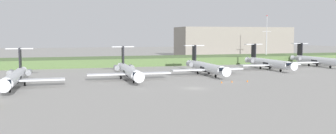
{
  "coord_description": "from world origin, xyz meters",
  "views": [
    {
      "loc": [
        -27.91,
        -77.47,
        12.46
      ],
      "look_at": [
        0.0,
        22.93,
        3.0
      ],
      "focal_mm": 38.16,
      "sensor_mm": 36.0,
      "label": 1
    }
  ],
  "objects_px": {
    "regional_jet_fifth": "(268,62)",
    "regional_jet_sixth": "(316,60)",
    "regional_jet_fourth": "(205,67)",
    "antenna_mast": "(266,42)",
    "safety_cone_rear_marker": "(247,81)",
    "safety_cone_front_marker": "(222,82)",
    "regional_jet_second": "(15,77)",
    "regional_jet_third": "(129,71)",
    "safety_cone_mid_marker": "(232,81)"
  },
  "relations": [
    {
      "from": "regional_jet_fifth",
      "to": "regional_jet_sixth",
      "type": "bearing_deg",
      "value": 13.73
    },
    {
      "from": "regional_jet_fourth",
      "to": "regional_jet_fifth",
      "type": "bearing_deg",
      "value": 19.28
    },
    {
      "from": "antenna_mast",
      "to": "safety_cone_rear_marker",
      "type": "height_order",
      "value": "antenna_mast"
    },
    {
      "from": "antenna_mast",
      "to": "safety_cone_front_marker",
      "type": "distance_m",
      "value": 80.31
    },
    {
      "from": "regional_jet_second",
      "to": "antenna_mast",
      "type": "relative_size",
      "value": 1.45
    },
    {
      "from": "regional_jet_third",
      "to": "safety_cone_mid_marker",
      "type": "distance_m",
      "value": 28.43
    },
    {
      "from": "regional_jet_second",
      "to": "regional_jet_third",
      "type": "height_order",
      "value": "same"
    },
    {
      "from": "regional_jet_fifth",
      "to": "safety_cone_front_marker",
      "type": "distance_m",
      "value": 42.25
    },
    {
      "from": "regional_jet_third",
      "to": "safety_cone_front_marker",
      "type": "height_order",
      "value": "regional_jet_third"
    },
    {
      "from": "regional_jet_fourth",
      "to": "regional_jet_sixth",
      "type": "relative_size",
      "value": 1.0
    },
    {
      "from": "safety_cone_front_marker",
      "to": "safety_cone_rear_marker",
      "type": "distance_m",
      "value": 7.54
    },
    {
      "from": "regional_jet_second",
      "to": "regional_jet_third",
      "type": "bearing_deg",
      "value": 14.27
    },
    {
      "from": "regional_jet_sixth",
      "to": "safety_cone_mid_marker",
      "type": "distance_m",
      "value": 62.98
    },
    {
      "from": "regional_jet_second",
      "to": "antenna_mast",
      "type": "bearing_deg",
      "value": 29.1
    },
    {
      "from": "regional_jet_sixth",
      "to": "antenna_mast",
      "type": "xyz_separation_m",
      "value": [
        -5.83,
        27.28,
        6.37
      ]
    },
    {
      "from": "regional_jet_fourth",
      "to": "safety_cone_rear_marker",
      "type": "height_order",
      "value": "regional_jet_fourth"
    },
    {
      "from": "regional_jet_fourth",
      "to": "regional_jet_fifth",
      "type": "xyz_separation_m",
      "value": [
        27.78,
        9.71,
        0.0
      ]
    },
    {
      "from": "regional_jet_sixth",
      "to": "regional_jet_fourth",
      "type": "bearing_deg",
      "value": -163.32
    },
    {
      "from": "regional_jet_fourth",
      "to": "safety_cone_rear_marker",
      "type": "xyz_separation_m",
      "value": [
        4.5,
        -18.76,
        -2.26
      ]
    },
    {
      "from": "regional_jet_sixth",
      "to": "safety_cone_front_marker",
      "type": "relative_size",
      "value": 56.36
    },
    {
      "from": "safety_cone_mid_marker",
      "to": "regional_jet_third",
      "type": "bearing_deg",
      "value": 152.6
    },
    {
      "from": "antenna_mast",
      "to": "safety_cone_front_marker",
      "type": "bearing_deg",
      "value": -128.8
    },
    {
      "from": "antenna_mast",
      "to": "safety_cone_rear_marker",
      "type": "relative_size",
      "value": 38.89
    },
    {
      "from": "regional_jet_second",
      "to": "safety_cone_front_marker",
      "type": "xyz_separation_m",
      "value": [
        50.3,
        -6.37,
        -2.26
      ]
    },
    {
      "from": "regional_jet_third",
      "to": "regional_jet_fourth",
      "type": "height_order",
      "value": "same"
    },
    {
      "from": "regional_jet_second",
      "to": "safety_cone_mid_marker",
      "type": "bearing_deg",
      "value": -6.24
    },
    {
      "from": "regional_jet_third",
      "to": "regional_jet_fifth",
      "type": "distance_m",
      "value": 54.97
    },
    {
      "from": "regional_jet_sixth",
      "to": "safety_cone_rear_marker",
      "type": "xyz_separation_m",
      "value": [
        -48.33,
        -34.59,
        -2.26
      ]
    },
    {
      "from": "regional_jet_second",
      "to": "regional_jet_fourth",
      "type": "height_order",
      "value": "same"
    },
    {
      "from": "regional_jet_fifth",
      "to": "regional_jet_sixth",
      "type": "distance_m",
      "value": 25.78
    },
    {
      "from": "regional_jet_third",
      "to": "antenna_mast",
      "type": "distance_m",
      "value": 87.16
    },
    {
      "from": "safety_cone_mid_marker",
      "to": "safety_cone_rear_marker",
      "type": "distance_m",
      "value": 4.37
    },
    {
      "from": "regional_jet_third",
      "to": "regional_jet_fifth",
      "type": "bearing_deg",
      "value": 16.11
    },
    {
      "from": "safety_cone_rear_marker",
      "to": "regional_jet_fifth",
      "type": "bearing_deg",
      "value": 50.73
    },
    {
      "from": "regional_jet_second",
      "to": "regional_jet_fifth",
      "type": "xyz_separation_m",
      "value": [
        81.11,
        22.45,
        0.0
      ]
    },
    {
      "from": "antenna_mast",
      "to": "safety_cone_front_marker",
      "type": "relative_size",
      "value": 38.89
    },
    {
      "from": "regional_jet_fourth",
      "to": "safety_cone_front_marker",
      "type": "xyz_separation_m",
      "value": [
        -3.03,
        -19.1,
        -2.26
      ]
    },
    {
      "from": "regional_jet_sixth",
      "to": "safety_cone_front_marker",
      "type": "distance_m",
      "value": 65.92
    },
    {
      "from": "regional_jet_second",
      "to": "regional_jet_fifth",
      "type": "bearing_deg",
      "value": 15.47
    },
    {
      "from": "regional_jet_second",
      "to": "antenna_mast",
      "type": "xyz_separation_m",
      "value": [
        100.32,
        55.85,
        6.37
      ]
    },
    {
      "from": "regional_jet_third",
      "to": "regional_jet_fourth",
      "type": "xyz_separation_m",
      "value": [
        25.04,
        5.54,
        0.0
      ]
    },
    {
      "from": "regional_jet_second",
      "to": "regional_jet_sixth",
      "type": "distance_m",
      "value": 109.93
    },
    {
      "from": "regional_jet_second",
      "to": "safety_cone_mid_marker",
      "type": "xyz_separation_m",
      "value": [
        53.45,
        -5.85,
        -2.26
      ]
    },
    {
      "from": "safety_cone_front_marker",
      "to": "safety_cone_rear_marker",
      "type": "height_order",
      "value": "same"
    },
    {
      "from": "regional_jet_sixth",
      "to": "safety_cone_mid_marker",
      "type": "relative_size",
      "value": 56.36
    },
    {
      "from": "regional_jet_fourth",
      "to": "safety_cone_front_marker",
      "type": "height_order",
      "value": "regional_jet_fourth"
    },
    {
      "from": "antenna_mast",
      "to": "safety_cone_front_marker",
      "type": "height_order",
      "value": "antenna_mast"
    },
    {
      "from": "safety_cone_rear_marker",
      "to": "safety_cone_mid_marker",
      "type": "bearing_deg",
      "value": 177.68
    },
    {
      "from": "regional_jet_third",
      "to": "safety_cone_rear_marker",
      "type": "relative_size",
      "value": 56.36
    },
    {
      "from": "antenna_mast",
      "to": "safety_cone_rear_marker",
      "type": "bearing_deg",
      "value": -124.48
    }
  ]
}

